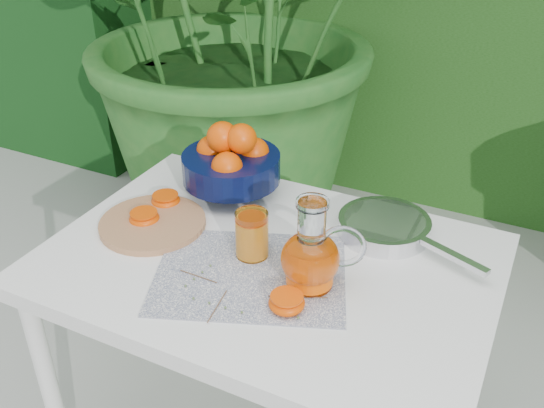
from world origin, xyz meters
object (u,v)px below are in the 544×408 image
at_px(cutting_board, 153,223).
at_px(saute_pan, 385,226).
at_px(juice_pitcher, 312,256).
at_px(fruit_bowl, 231,161).
at_px(white_table, 268,286).

height_order(cutting_board, saute_pan, saute_pan).
height_order(juice_pitcher, saute_pan, juice_pitcher).
height_order(cutting_board, fruit_bowl, fruit_bowl).
bearing_deg(white_table, fruit_bowl, 134.21).
distance_m(white_table, saute_pan, 0.31).
relative_size(white_table, fruit_bowl, 3.02).
height_order(fruit_bowl, juice_pitcher, juice_pitcher).
relative_size(fruit_bowl, saute_pan, 0.82).
relative_size(juice_pitcher, saute_pan, 0.51).
bearing_deg(cutting_board, white_table, 1.58).
bearing_deg(juice_pitcher, saute_pan, 72.53).
bearing_deg(white_table, cutting_board, -178.42).
relative_size(cutting_board, juice_pitcher, 1.27).
bearing_deg(saute_pan, juice_pitcher, -107.47).
bearing_deg(saute_pan, cutting_board, -157.06).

